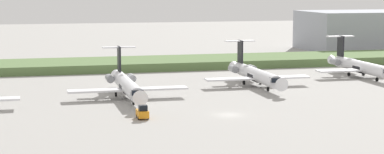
# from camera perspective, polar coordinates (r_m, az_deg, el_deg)

# --- Properties ---
(ground_plane) EXTENTS (500.00, 500.00, 0.00)m
(ground_plane) POSITION_cam_1_polar(r_m,az_deg,el_deg) (141.38, -0.43, -0.97)
(ground_plane) COLOR #9E9B96
(grass_berm) EXTENTS (320.00, 20.00, 2.14)m
(grass_berm) POSITION_cam_1_polar(r_m,az_deg,el_deg) (177.77, -3.26, 1.16)
(grass_berm) COLOR #597542
(grass_berm) RESTS_ON ground
(regional_jet_third) EXTENTS (22.81, 31.00, 9.00)m
(regional_jet_third) POSITION_cam_1_polar(r_m,az_deg,el_deg) (129.99, -5.52, -0.65)
(regional_jet_third) COLOR white
(regional_jet_third) RESTS_ON ground
(regional_jet_fourth) EXTENTS (22.81, 31.00, 9.00)m
(regional_jet_fourth) POSITION_cam_1_polar(r_m,az_deg,el_deg) (145.60, 5.34, 0.26)
(regional_jet_fourth) COLOR white
(regional_jet_fourth) RESTS_ON ground
(regional_jet_fifth) EXTENTS (22.81, 31.00, 9.00)m
(regional_jet_fifth) POSITION_cam_1_polar(r_m,az_deg,el_deg) (163.90, 14.00, 0.90)
(regional_jet_fifth) COLOR white
(regional_jet_fifth) RESTS_ON ground
(baggage_tug) EXTENTS (1.72, 3.20, 2.30)m
(baggage_tug) POSITION_cam_1_polar(r_m,az_deg,el_deg) (109.59, -4.20, -3.02)
(baggage_tug) COLOR orange
(baggage_tug) RESTS_ON ground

